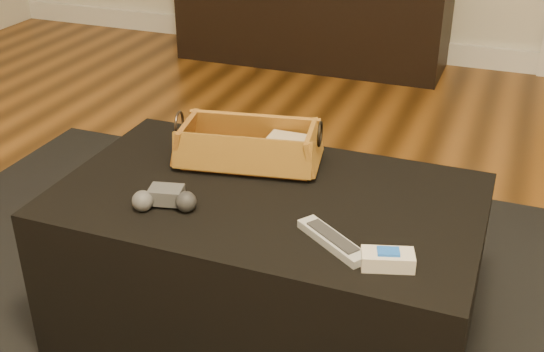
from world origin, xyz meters
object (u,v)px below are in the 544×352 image
(media_cabinet, at_px, (312,10))
(tv_remote, at_px, (241,156))
(silver_remote, at_px, (332,240))
(game_controller, at_px, (165,199))
(wicker_basket, at_px, (249,147))
(cream_gadget, at_px, (388,259))
(ottoman, at_px, (267,266))

(media_cabinet, bearing_deg, tv_remote, -76.96)
(media_cabinet, distance_m, silver_remote, 2.56)
(game_controller, bearing_deg, wicker_basket, 72.83)
(media_cabinet, bearing_deg, silver_remote, -71.23)
(tv_remote, height_order, cream_gadget, cream_gadget)
(media_cabinet, relative_size, game_controller, 9.48)
(game_controller, bearing_deg, tv_remote, 74.90)
(media_cabinet, bearing_deg, cream_gadget, -68.93)
(ottoman, distance_m, game_controller, 0.34)
(wicker_basket, distance_m, cream_gadget, 0.55)
(media_cabinet, height_order, silver_remote, media_cabinet)
(media_cabinet, bearing_deg, wicker_basket, -76.46)
(tv_remote, height_order, silver_remote, tv_remote)
(media_cabinet, bearing_deg, ottoman, -74.78)
(game_controller, height_order, silver_remote, game_controller)
(wicker_basket, distance_m, silver_remote, 0.43)
(media_cabinet, xyz_separation_m, ottoman, (0.62, -2.26, -0.07))
(media_cabinet, xyz_separation_m, cream_gadget, (0.95, -2.45, 0.16))
(tv_remote, xyz_separation_m, silver_remote, (0.33, -0.27, -0.01))
(game_controller, height_order, cream_gadget, game_controller)
(media_cabinet, height_order, tv_remote, media_cabinet)
(game_controller, distance_m, silver_remote, 0.40)
(tv_remote, relative_size, silver_remote, 1.07)
(ottoman, bearing_deg, tv_remote, 134.89)
(tv_remote, xyz_separation_m, game_controller, (-0.07, -0.27, 0.00))
(media_cabinet, distance_m, cream_gadget, 2.63)
(ottoman, distance_m, cream_gadget, 0.44)
(ottoman, height_order, silver_remote, silver_remote)
(cream_gadget, bearing_deg, ottoman, 149.72)
(game_controller, bearing_deg, cream_gadget, -5.11)
(tv_remote, xyz_separation_m, wicker_basket, (0.02, 0.02, 0.02))
(ottoman, relative_size, cream_gadget, 8.73)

